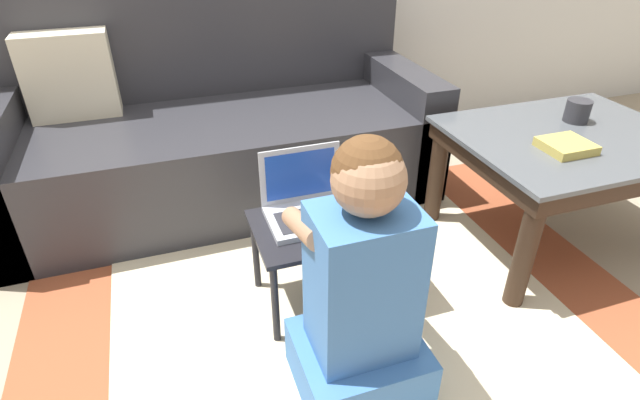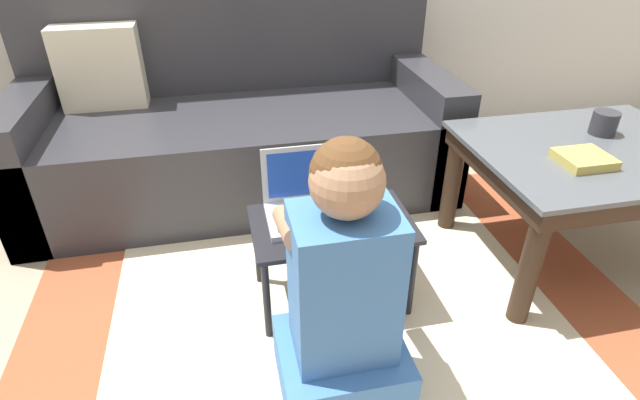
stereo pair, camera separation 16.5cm
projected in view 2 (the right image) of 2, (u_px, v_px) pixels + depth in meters
name	position (u px, v px, depth m)	size (l,w,h in m)	color
ground_plane	(321.00, 322.00, 1.71)	(16.00, 16.00, 0.00)	gray
area_rug	(344.00, 335.00, 1.66)	(2.12, 1.89, 0.01)	#9E4C2D
couch	(238.00, 127.00, 2.38)	(1.93, 0.83, 0.92)	#2D2D33
coffee_table	(589.00, 166.00, 1.82)	(0.86, 0.69, 0.48)	#4C5156
laptop_desk	(332.00, 233.00, 1.67)	(0.53, 0.33, 0.33)	black
laptop	(307.00, 206.00, 1.66)	(0.28, 0.21, 0.22)	#B7BCC6
computer_mouse	(367.00, 210.00, 1.67)	(0.06, 0.11, 0.04)	black
person_seated	(344.00, 298.00, 1.31)	(0.35, 0.40, 0.80)	#3D70B2
cup_on_table	(604.00, 123.00, 1.86)	(0.09, 0.09, 0.09)	#2D2D33
book_on_table	(584.00, 159.00, 1.67)	(0.16, 0.15, 0.03)	tan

